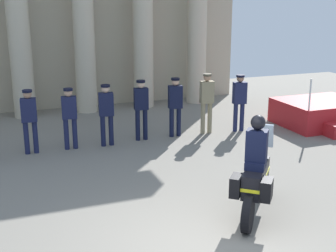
% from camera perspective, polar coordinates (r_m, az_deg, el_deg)
% --- Properties ---
extents(ground_plane, '(28.00, 28.00, 0.00)m').
position_cam_1_polar(ground_plane, '(7.46, 4.77, -15.40)').
color(ground_plane, gray).
extents(reviewing_stand, '(2.50, 2.49, 1.67)m').
position_cam_1_polar(reviewing_stand, '(15.02, 18.58, 1.48)').
color(reviewing_stand, '#B21E23').
rests_on(reviewing_stand, ground_plane).
extents(officer_in_row_1, '(0.40, 0.26, 1.65)m').
position_cam_1_polar(officer_in_row_1, '(11.99, -16.88, 1.15)').
color(officer_in_row_1, '#191E42').
rests_on(officer_in_row_1, ground_plane).
extents(officer_in_row_2, '(0.40, 0.26, 1.62)m').
position_cam_1_polar(officer_in_row_2, '(12.11, -12.16, 1.52)').
color(officer_in_row_2, '#191E42').
rests_on(officer_in_row_2, ground_plane).
extents(officer_in_row_3, '(0.40, 0.26, 1.66)m').
position_cam_1_polar(officer_in_row_3, '(12.21, -7.68, 1.97)').
color(officer_in_row_3, '#141938').
rests_on(officer_in_row_3, ground_plane).
extents(officer_in_row_4, '(0.40, 0.26, 1.69)m').
position_cam_1_polar(officer_in_row_4, '(12.61, -3.36, 2.61)').
color(officer_in_row_4, black).
rests_on(officer_in_row_4, ground_plane).
extents(officer_in_row_5, '(0.40, 0.26, 1.69)m').
position_cam_1_polar(officer_in_row_5, '(12.94, 0.91, 2.96)').
color(officer_in_row_5, black).
rests_on(officer_in_row_5, ground_plane).
extents(officer_in_row_6, '(0.40, 0.26, 1.76)m').
position_cam_1_polar(officer_in_row_6, '(13.27, 4.85, 3.43)').
color(officer_in_row_6, '#847A5B').
rests_on(officer_in_row_6, ground_plane).
extents(officer_in_row_7, '(0.40, 0.26, 1.69)m').
position_cam_1_polar(officer_in_row_7, '(13.63, 8.88, 3.42)').
color(officer_in_row_7, '#191E42').
rests_on(officer_in_row_7, ground_plane).
extents(motorcycle_with_rider, '(1.45, 1.67, 1.90)m').
position_cam_1_polar(motorcycle_with_rider, '(8.38, 10.83, -5.96)').
color(motorcycle_with_rider, black).
rests_on(motorcycle_with_rider, ground_plane).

